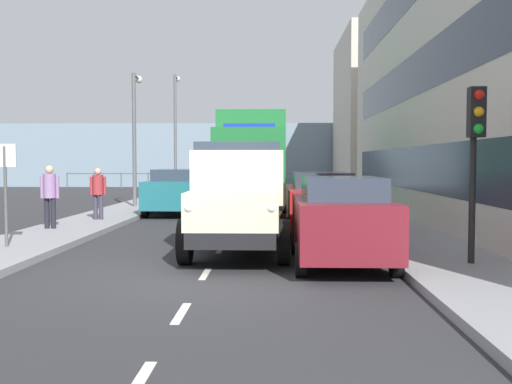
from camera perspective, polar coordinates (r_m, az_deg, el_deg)
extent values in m
plane|color=#2D2D30|center=(22.32, -1.39, -2.22)|extent=(80.00, 80.00, 0.00)
cube|color=gray|center=(22.53, 10.36, -2.02)|extent=(2.24, 42.66, 0.15)
cube|color=gray|center=(23.03, -12.89, -1.94)|extent=(2.24, 42.66, 0.15)
cube|color=silver|center=(5.77, -11.23, -17.53)|extent=(0.12, 1.10, 0.01)
cube|color=silver|center=(8.08, -7.22, -11.50)|extent=(0.12, 1.10, 0.01)
cube|color=silver|center=(10.74, -4.90, -7.86)|extent=(0.12, 1.10, 0.01)
cube|color=silver|center=(13.59, -3.47, -5.56)|extent=(0.12, 1.10, 0.01)
cube|color=silver|center=(16.11, -2.63, -4.22)|extent=(0.12, 1.10, 0.01)
cube|color=silver|center=(18.57, -2.04, -3.26)|extent=(0.12, 1.10, 0.01)
cube|color=silver|center=(20.81, -1.63, -2.58)|extent=(0.12, 1.10, 0.01)
cube|color=silver|center=(23.61, -1.22, -1.92)|extent=(0.12, 1.10, 0.01)
cube|color=silver|center=(25.86, -0.96, -1.50)|extent=(0.12, 1.10, 0.01)
cube|color=silver|center=(28.10, -0.74, -1.14)|extent=(0.12, 1.10, 0.01)
cube|color=silver|center=(30.82, -0.51, -0.77)|extent=(0.12, 1.10, 0.01)
cube|color=silver|center=(33.26, -0.34, -0.50)|extent=(0.12, 1.10, 0.01)
cube|color=silver|center=(35.95, -0.18, -0.24)|extent=(0.12, 1.10, 0.01)
cube|color=silver|center=(38.15, -0.07, -0.05)|extent=(0.12, 1.10, 0.01)
cube|color=silver|center=(41.09, 0.06, 0.16)|extent=(0.12, 1.10, 0.01)
cube|color=#2D3847|center=(19.80, 14.97, 2.24)|extent=(0.08, 22.01, 1.40)
cube|color=#2D3847|center=(19.99, 15.09, 10.87)|extent=(0.08, 22.01, 1.40)
cube|color=beige|center=(41.32, 13.83, 7.31)|extent=(8.13, 10.45, 10.41)
cube|color=gray|center=(46.55, 0.27, 3.57)|extent=(80.00, 0.80, 5.00)
cylinder|color=#4C5156|center=(44.81, 18.34, 1.01)|extent=(0.08, 0.08, 1.20)
cylinder|color=#4C5156|center=(44.28, 15.86, 1.03)|extent=(0.08, 0.08, 1.20)
cylinder|color=#4C5156|center=(43.83, 13.32, 1.04)|extent=(0.08, 0.08, 1.20)
cylinder|color=#4C5156|center=(43.48, 10.74, 1.05)|extent=(0.08, 0.08, 1.20)
cylinder|color=#4C5156|center=(43.21, 8.12, 1.06)|extent=(0.08, 0.08, 1.20)
cylinder|color=#4C5156|center=(43.04, 5.47, 1.07)|extent=(0.08, 0.08, 1.20)
cylinder|color=#4C5156|center=(42.96, 2.81, 1.08)|extent=(0.08, 0.08, 1.20)
cylinder|color=#4C5156|center=(42.97, 0.14, 1.08)|extent=(0.08, 0.08, 1.20)
cylinder|color=#4C5156|center=(43.07, -2.52, 1.08)|extent=(0.08, 0.08, 1.20)
cylinder|color=#4C5156|center=(43.27, -5.16, 1.08)|extent=(0.08, 0.08, 1.20)
cylinder|color=#4C5156|center=(43.56, -7.78, 1.08)|extent=(0.08, 0.08, 1.20)
cylinder|color=#4C5156|center=(43.93, -10.35, 1.08)|extent=(0.08, 0.08, 1.20)
cylinder|color=#4C5156|center=(44.40, -12.87, 1.07)|extent=(0.08, 0.08, 1.20)
cylinder|color=#4C5156|center=(44.94, -15.34, 1.06)|extent=(0.08, 0.08, 1.20)
cylinder|color=#4C5156|center=(45.57, -17.75, 1.05)|extent=(0.08, 0.08, 1.20)
cube|color=#4C5156|center=(42.95, 0.14, 1.78)|extent=(28.00, 0.08, 0.08)
cube|color=black|center=(13.25, -1.62, -3.18)|extent=(1.64, 5.60, 0.30)
cube|color=beige|center=(11.37, -2.18, -1.67)|extent=(1.72, 1.90, 0.70)
cube|color=silver|center=(10.48, -2.52, -2.23)|extent=(1.16, 0.08, 0.56)
sphere|color=white|center=(10.44, 1.51, -1.53)|extent=(0.20, 0.20, 0.20)
sphere|color=white|center=(10.55, -6.50, -1.50)|extent=(0.20, 0.20, 0.20)
cube|color=beige|center=(12.85, -1.72, 1.43)|extent=(1.93, 1.34, 1.15)
cube|color=#2D3847|center=(12.84, -1.72, 3.55)|extent=(1.78, 1.23, 0.56)
cube|color=#2D2319|center=(14.57, -1.31, -1.71)|extent=(2.10, 2.80, 0.16)
cube|color=black|center=(14.53, 2.67, -0.46)|extent=(0.08, 2.80, 0.56)
cube|color=black|center=(14.63, -5.25, -0.45)|extent=(0.08, 2.80, 0.56)
cylinder|color=black|center=(11.58, 2.68, -4.82)|extent=(0.24, 0.90, 0.90)
cylinder|color=black|center=(11.71, -6.85, -4.75)|extent=(0.24, 0.90, 0.90)
cylinder|color=black|center=(14.78, 2.48, -3.13)|extent=(0.24, 0.90, 0.90)
cylinder|color=black|center=(14.88, -4.99, -3.09)|extent=(0.24, 0.90, 0.90)
cube|color=#1E7033|center=(20.04, -0.65, 2.40)|extent=(2.40, 2.21, 2.60)
cube|color=#2D3847|center=(20.04, -0.65, 4.04)|extent=(2.20, 2.04, 0.80)
cube|color=#1933B2|center=(20.07, -0.65, 6.40)|extent=(1.75, 0.20, 0.16)
cube|color=#1E7033|center=(24.03, -0.24, 3.81)|extent=(2.50, 5.95, 3.00)
cube|color=black|center=(23.13, -0.32, -0.30)|extent=(2.00, 8.07, 0.36)
cylinder|color=black|center=(20.16, 2.63, -1.30)|extent=(0.28, 1.04, 1.04)
cylinder|color=black|center=(20.26, -3.89, -1.28)|extent=(0.28, 1.04, 1.04)
cylinder|color=black|center=(23.76, 2.51, -0.65)|extent=(0.28, 1.04, 1.04)
cylinder|color=black|center=(23.85, -3.03, -0.64)|extent=(0.28, 1.04, 1.04)
cylinder|color=black|center=(25.88, 2.45, -0.35)|extent=(0.28, 1.04, 1.04)
cylinder|color=black|center=(25.96, -2.63, -0.34)|extent=(0.28, 1.04, 1.04)
cube|color=maroon|center=(11.63, 8.15, -3.08)|extent=(1.75, 3.98, 1.00)
cube|color=#2D3847|center=(11.38, 8.29, 0.37)|extent=(1.43, 2.19, 0.42)
cylinder|color=black|center=(12.86, 3.83, -4.72)|extent=(0.18, 0.60, 0.60)
cylinder|color=black|center=(13.02, 11.18, -4.67)|extent=(0.18, 0.60, 0.60)
cylinder|color=black|center=(10.41, 4.31, -6.54)|extent=(0.18, 0.60, 0.60)
cylinder|color=black|center=(10.62, 13.36, -6.43)|extent=(0.18, 0.60, 0.60)
cube|color=#B21E1E|center=(16.51, 6.26, -1.28)|extent=(1.84, 4.48, 1.00)
cube|color=#2D3847|center=(16.27, 6.33, 1.16)|extent=(1.51, 2.47, 0.42)
cylinder|color=black|center=(17.89, 3.11, -2.55)|extent=(0.18, 0.60, 0.60)
cylinder|color=black|center=(18.01, 8.69, -2.54)|extent=(0.18, 0.60, 0.60)
cylinder|color=black|center=(15.12, 3.35, -3.56)|extent=(0.18, 0.60, 0.60)
cylinder|color=black|center=(15.27, 9.94, -3.54)|extent=(0.18, 0.60, 0.60)
cube|color=#1E6670|center=(22.57, -7.81, -0.15)|extent=(1.82, 4.14, 1.00)
cube|color=#2D3847|center=(22.74, -7.73, 1.66)|extent=(1.50, 2.28, 0.42)
cylinder|color=black|center=(21.21, -6.07, -1.69)|extent=(0.18, 0.60, 0.60)
cylinder|color=black|center=(21.51, -10.64, -1.66)|extent=(0.18, 0.60, 0.60)
cylinder|color=black|center=(23.75, -5.22, -1.19)|extent=(0.18, 0.60, 0.60)
cylinder|color=black|center=(24.02, -9.33, -1.17)|extent=(0.18, 0.60, 0.60)
cylinder|color=black|center=(17.41, -18.95, -1.95)|extent=(0.14, 0.14, 0.85)
cylinder|color=black|center=(17.47, -19.51, -1.94)|extent=(0.14, 0.14, 0.85)
cylinder|color=gray|center=(17.39, -19.27, 0.56)|extent=(0.34, 0.34, 0.67)
cylinder|color=gray|center=(17.31, -18.59, 0.45)|extent=(0.09, 0.09, 0.62)
cylinder|color=gray|center=(17.47, -19.95, 0.45)|extent=(0.09, 0.09, 0.62)
sphere|color=tan|center=(17.38, -19.30, 2.05)|extent=(0.23, 0.23, 0.23)
cylinder|color=#383342|center=(19.65, -14.71, -1.41)|extent=(0.14, 0.14, 0.80)
cylinder|color=#383342|center=(19.71, -15.21, -1.41)|extent=(0.14, 0.14, 0.80)
cylinder|color=maroon|center=(19.64, -14.99, 0.68)|extent=(0.34, 0.34, 0.63)
cylinder|color=maroon|center=(19.58, -14.37, 0.59)|extent=(0.09, 0.09, 0.58)
cylinder|color=maroon|center=(19.70, -15.60, 0.59)|extent=(0.09, 0.09, 0.58)
sphere|color=tan|center=(19.63, -15.01, 1.92)|extent=(0.22, 0.22, 0.22)
cylinder|color=black|center=(11.50, 20.16, 1.45)|extent=(0.12, 0.12, 3.20)
cube|color=black|center=(11.40, 20.48, 7.22)|extent=(0.28, 0.24, 0.90)
sphere|color=red|center=(11.31, 20.71, 8.77)|extent=(0.18, 0.18, 0.18)
sphere|color=orange|center=(11.28, 20.68, 7.26)|extent=(0.18, 0.18, 0.18)
sphere|color=green|center=(11.26, 20.65, 5.73)|extent=(0.18, 0.18, 0.18)
cylinder|color=#59595B|center=(25.02, -11.65, 4.93)|extent=(0.16, 0.16, 5.50)
cylinder|color=#59595B|center=(25.69, -11.48, 10.82)|extent=(0.10, 0.90, 0.10)
sphere|color=silver|center=(26.12, -11.25, 10.58)|extent=(0.32, 0.32, 0.32)
cylinder|color=#59595B|center=(34.24, -7.79, 5.53)|extent=(0.16, 0.16, 6.82)
cylinder|color=#59595B|center=(34.99, -7.70, 10.92)|extent=(0.10, 0.90, 0.10)
sphere|color=silver|center=(35.42, -7.58, 10.74)|extent=(0.32, 0.32, 0.32)
cylinder|color=#4C4C4C|center=(14.00, -22.99, -0.42)|extent=(0.07, 0.07, 2.20)
cube|color=silver|center=(13.97, -23.06, 3.27)|extent=(0.50, 0.04, 0.50)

